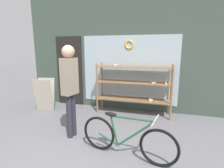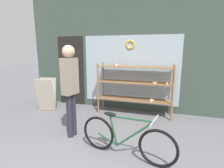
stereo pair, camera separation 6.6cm
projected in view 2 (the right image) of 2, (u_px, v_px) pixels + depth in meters
The scene contains 5 objects.
storefront_facade at pixel (122, 54), 4.92m from camera, with size 5.81×0.13×3.29m.
display_case at pixel (135, 84), 4.60m from camera, with size 1.96×0.46×1.35m.
bicycle at pixel (125, 138), 2.80m from camera, with size 1.61×0.48×0.73m.
sandwich_board at pixel (46, 95), 4.92m from camera, with size 0.54×0.47×0.92m.
pedestrian at pixel (70, 84), 3.35m from camera, with size 0.25×0.35×1.81m.
Camera 2 is at (1.16, -1.87, 1.74)m, focal length 28.00 mm.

